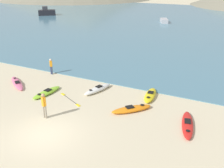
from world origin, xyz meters
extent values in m
plane|color=beige|center=(0.00, 0.00, 0.00)|extent=(400.00, 400.00, 0.00)
cube|color=teal|center=(0.00, 43.64, 0.03)|extent=(160.00, 70.00, 0.06)
ellipsoid|color=red|center=(7.20, 4.73, 0.13)|extent=(1.43, 3.45, 0.25)
cube|color=black|center=(7.16, 4.90, 0.28)|extent=(0.50, 0.68, 0.05)
cylinder|color=black|center=(7.41, 3.83, 0.26)|extent=(0.24, 0.24, 0.02)
ellipsoid|color=#8CCC2D|center=(-3.65, 4.56, 0.13)|extent=(0.96, 2.87, 0.27)
cube|color=black|center=(-3.64, 4.70, 0.29)|extent=(0.46, 0.54, 0.05)
cylinder|color=black|center=(-3.70, 3.78, 0.28)|extent=(0.27, 0.27, 0.02)
ellipsoid|color=white|center=(-0.36, 6.83, 0.18)|extent=(1.33, 2.94, 0.36)
cube|color=black|center=(-0.32, 6.97, 0.38)|extent=(0.47, 0.59, 0.05)
cylinder|color=black|center=(-0.55, 6.07, 0.37)|extent=(0.23, 0.23, 0.02)
ellipsoid|color=yellow|center=(3.75, 7.69, 0.16)|extent=(1.17, 2.86, 0.32)
cube|color=black|center=(3.73, 7.83, 0.35)|extent=(0.49, 0.56, 0.05)
cylinder|color=black|center=(3.87, 6.93, 0.33)|extent=(0.26, 0.26, 0.02)
ellipsoid|color=orange|center=(3.37, 4.98, 0.16)|extent=(2.52, 2.66, 0.33)
cube|color=black|center=(3.28, 4.87, 0.35)|extent=(0.66, 0.67, 0.05)
cylinder|color=black|center=(3.91, 5.57, 0.34)|extent=(0.26, 0.26, 0.02)
ellipsoid|color=#E5668C|center=(-7.19, 4.95, 0.12)|extent=(3.27, 2.48, 0.24)
cube|color=black|center=(-7.04, 4.85, 0.27)|extent=(0.72, 0.65, 0.05)
cylinder|color=black|center=(-7.98, 5.48, 0.25)|extent=(0.23, 0.23, 0.02)
cylinder|color=gray|center=(-1.34, 1.58, 0.44)|extent=(0.13, 0.13, 0.87)
cylinder|color=gray|center=(-1.18, 1.58, 0.44)|extent=(0.13, 0.13, 0.87)
cube|color=orange|center=(-1.26, 1.58, 1.18)|extent=(0.28, 0.26, 0.62)
cylinder|color=orange|center=(-1.39, 1.58, 1.20)|extent=(0.09, 0.09, 0.59)
cylinder|color=orange|center=(-1.13, 1.58, 1.20)|extent=(0.09, 0.09, 0.59)
sphere|color=#A37A5B|center=(-1.26, 1.58, 1.62)|extent=(0.24, 0.24, 0.24)
cylinder|color=#384260|center=(-6.25, 8.28, 0.38)|extent=(0.11, 0.11, 0.76)
cylinder|color=#384260|center=(-6.12, 8.28, 0.38)|extent=(0.11, 0.11, 0.76)
cube|color=orange|center=(-6.19, 8.28, 1.03)|extent=(0.26, 0.27, 0.54)
cylinder|color=orange|center=(-6.30, 8.28, 1.04)|extent=(0.08, 0.08, 0.51)
cylinder|color=orange|center=(-6.07, 8.28, 1.04)|extent=(0.08, 0.08, 0.51)
sphere|color=beige|center=(-6.19, 8.28, 1.41)|extent=(0.21, 0.21, 0.21)
cube|color=black|center=(-32.94, 39.52, 0.65)|extent=(4.31, 4.03, 1.18)
cube|color=#333338|center=(-33.24, 39.28, 1.65)|extent=(1.68, 1.70, 0.83)
cube|color=#B2B2B7|center=(-5.37, 41.63, 0.43)|extent=(2.44, 3.49, 0.73)
cylinder|color=black|center=(-1.41, 4.55, 0.01)|extent=(1.72, 0.87, 0.03)
cube|color=yellow|center=(-2.45, 5.06, 0.01)|extent=(0.47, 0.36, 0.03)
cube|color=yellow|center=(-0.36, 4.03, 0.01)|extent=(0.47, 0.36, 0.03)
camera|label=1|loc=(9.40, -9.72, 8.54)|focal=42.00mm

